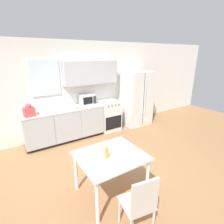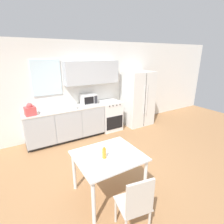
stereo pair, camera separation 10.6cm
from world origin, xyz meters
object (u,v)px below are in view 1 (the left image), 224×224
(coffee_mug, at_px, (75,108))
(dining_table, at_px, (111,161))
(oven_range, at_px, (108,115))
(dining_chair_near, at_px, (141,203))
(microwave, at_px, (87,99))
(refrigerator, at_px, (136,98))
(drink_bottle, at_px, (107,153))

(coffee_mug, distance_m, dining_table, 2.26)
(oven_range, bearing_deg, dining_chair_near, -114.67)
(oven_range, distance_m, microwave, 0.88)
(coffee_mug, bearing_deg, refrigerator, 2.73)
(oven_range, relative_size, drink_bottle, 4.16)
(coffee_mug, height_order, dining_chair_near, coffee_mug)
(refrigerator, xyz_separation_m, coffee_mug, (-2.22, -0.11, 0.06))
(refrigerator, xyz_separation_m, drink_bottle, (-2.57, -2.38, -0.05))
(oven_range, xyz_separation_m, microwave, (-0.64, 0.13, 0.59))
(refrigerator, distance_m, dining_table, 3.41)
(oven_range, height_order, dining_table, oven_range)
(refrigerator, height_order, drink_bottle, refrigerator)
(refrigerator, relative_size, drink_bottle, 8.06)
(oven_range, xyz_separation_m, dining_table, (-1.41, -2.40, 0.19))
(microwave, height_order, coffee_mug, microwave)
(oven_range, bearing_deg, drink_bottle, -121.76)
(refrigerator, bearing_deg, coffee_mug, -177.27)
(oven_range, distance_m, dining_table, 2.79)
(refrigerator, height_order, dining_chair_near, refrigerator)
(oven_range, xyz_separation_m, coffee_mug, (-1.15, -0.17, 0.50))
(refrigerator, xyz_separation_m, dining_chair_near, (-2.55, -3.17, -0.36))
(refrigerator, bearing_deg, drink_bottle, -137.30)
(dining_table, bearing_deg, refrigerator, 43.30)
(coffee_mug, bearing_deg, dining_table, -96.65)
(drink_bottle, bearing_deg, dining_table, 23.35)
(dining_table, relative_size, dining_chair_near, 1.14)
(microwave, relative_size, drink_bottle, 2.00)
(oven_range, height_order, microwave, microwave)
(oven_range, height_order, coffee_mug, coffee_mug)
(oven_range, relative_size, dining_table, 0.88)
(microwave, relative_size, dining_table, 0.42)
(microwave, relative_size, coffee_mug, 3.41)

